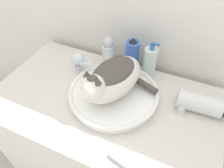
% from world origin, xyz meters
% --- Properties ---
extents(vanity_counter, '(1.00, 0.57, 0.88)m').
position_xyz_m(vanity_counter, '(0.00, 0.29, 0.44)').
color(vanity_counter, beige).
rests_on(vanity_counter, ground_plane).
extents(sink_basin, '(0.39, 0.39, 0.05)m').
position_xyz_m(sink_basin, '(0.04, 0.31, 0.91)').
color(sink_basin, white).
rests_on(sink_basin, vanity_counter).
extents(cat, '(0.30, 0.32, 0.17)m').
position_xyz_m(cat, '(0.04, 0.30, 1.01)').
color(cat, silver).
rests_on(cat, sink_basin).
extents(faucet, '(0.15, 0.09, 0.13)m').
position_xyz_m(faucet, '(-0.18, 0.40, 0.95)').
color(faucet, silver).
rests_on(faucet, vanity_counter).
extents(lotion_bottle_white, '(0.06, 0.06, 0.16)m').
position_xyz_m(lotion_bottle_white, '(-0.08, 0.52, 0.96)').
color(lotion_bottle_white, silver).
rests_on(lotion_bottle_white, vanity_counter).
extents(soap_pump_bottle, '(0.06, 0.06, 0.20)m').
position_xyz_m(soap_pump_bottle, '(0.13, 0.52, 0.96)').
color(soap_pump_bottle, silver).
rests_on(soap_pump_bottle, vanity_counter).
extents(spray_bottle_trigger, '(0.07, 0.07, 0.19)m').
position_xyz_m(spray_bottle_trigger, '(0.04, 0.52, 0.97)').
color(spray_bottle_trigger, '#335BB7').
rests_on(spray_bottle_trigger, vanity_counter).
extents(cream_tube, '(0.13, 0.06, 0.03)m').
position_xyz_m(cream_tube, '(0.20, 0.05, 0.89)').
color(cream_tube, silver).
rests_on(cream_tube, vanity_counter).
extents(hair_dryer, '(0.20, 0.11, 0.08)m').
position_xyz_m(hair_dryer, '(0.38, 0.40, 0.92)').
color(hair_dryer, silver).
rests_on(hair_dryer, vanity_counter).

